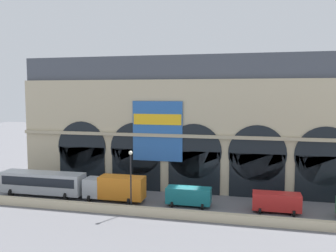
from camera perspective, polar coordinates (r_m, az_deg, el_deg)
The scene contains 8 objects.
ground_plane at distance 43.86m, azimuth 3.01°, elevation -12.32°, with size 200.00×200.00×0.00m, color slate.
quay_parapet_wall at distance 39.27m, azimuth 1.71°, elevation -13.72°, with size 90.00×0.70×0.95m, color #BCAD8C.
station_building at distance 49.43m, azimuth 4.68°, elevation 0.16°, with size 49.45×5.54×18.18m.
bus_west at distance 49.49m, azimuth -19.13°, elevation -8.41°, with size 11.00×3.25×3.10m.
box_truck_midwest at distance 45.25m, azimuth -8.33°, elevation -9.56°, with size 7.50×2.91×3.12m.
van_center at distance 43.15m, azimuth 3.27°, elevation -10.89°, with size 5.20×2.48×2.20m.
van_mideast at distance 42.60m, azimuth 16.72°, elevation -11.32°, with size 5.20×2.48×2.20m.
street_lamp_quayside at distance 40.38m, azimuth -5.89°, elevation -7.40°, with size 0.44×0.44×6.90m.
Camera 1 is at (7.51, -41.11, 13.31)m, focal length 38.68 mm.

